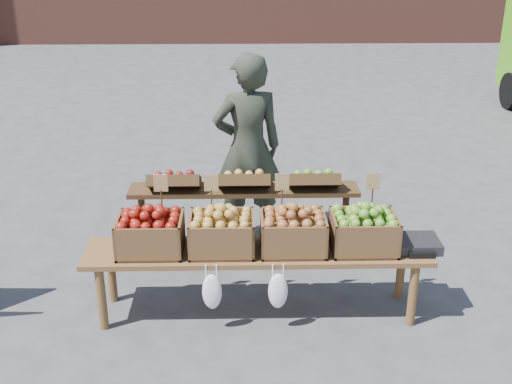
{
  "coord_description": "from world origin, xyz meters",
  "views": [
    {
      "loc": [
        -1.11,
        -4.25,
        2.91
      ],
      "look_at": [
        -1.0,
        0.7,
        0.85
      ],
      "focal_mm": 45.0,
      "sensor_mm": 36.0,
      "label": 1
    }
  ],
  "objects_px": {
    "weighing_scale": "(417,243)",
    "display_bench": "(257,281)",
    "crate_golden_apples": "(150,235)",
    "back_table": "(244,217)",
    "crate_red_apples": "(293,233)",
    "crate_green_apples": "(364,233)",
    "crate_russet_pears": "(222,234)",
    "vendor": "(248,148)"
  },
  "relations": [
    {
      "from": "weighing_scale",
      "to": "display_bench",
      "type": "bearing_deg",
      "value": 180.0
    },
    {
      "from": "crate_golden_apples",
      "to": "weighing_scale",
      "type": "relative_size",
      "value": 1.47
    },
    {
      "from": "back_table",
      "to": "crate_red_apples",
      "type": "bearing_deg",
      "value": -62.47
    },
    {
      "from": "weighing_scale",
      "to": "crate_golden_apples",
      "type": "bearing_deg",
      "value": 180.0
    },
    {
      "from": "crate_green_apples",
      "to": "crate_golden_apples",
      "type": "bearing_deg",
      "value": 180.0
    },
    {
      "from": "crate_red_apples",
      "to": "crate_green_apples",
      "type": "bearing_deg",
      "value": 0.0
    },
    {
      "from": "display_bench",
      "to": "weighing_scale",
      "type": "relative_size",
      "value": 7.94
    },
    {
      "from": "crate_golden_apples",
      "to": "crate_russet_pears",
      "type": "relative_size",
      "value": 1.0
    },
    {
      "from": "display_bench",
      "to": "weighing_scale",
      "type": "height_order",
      "value": "weighing_scale"
    },
    {
      "from": "display_bench",
      "to": "crate_golden_apples",
      "type": "bearing_deg",
      "value": 180.0
    },
    {
      "from": "back_table",
      "to": "crate_russet_pears",
      "type": "distance_m",
      "value": 0.76
    },
    {
      "from": "display_bench",
      "to": "crate_golden_apples",
      "type": "relative_size",
      "value": 5.4
    },
    {
      "from": "back_table",
      "to": "crate_green_apples",
      "type": "xyz_separation_m",
      "value": [
        0.93,
        -0.72,
        0.19
      ]
    },
    {
      "from": "back_table",
      "to": "crate_golden_apples",
      "type": "distance_m",
      "value": 1.04
    },
    {
      "from": "crate_red_apples",
      "to": "weighing_scale",
      "type": "relative_size",
      "value": 1.47
    },
    {
      "from": "back_table",
      "to": "display_bench",
      "type": "bearing_deg",
      "value": -82.06
    },
    {
      "from": "crate_green_apples",
      "to": "crate_russet_pears",
      "type": "bearing_deg",
      "value": 180.0
    },
    {
      "from": "vendor",
      "to": "crate_golden_apples",
      "type": "height_order",
      "value": "vendor"
    },
    {
      "from": "vendor",
      "to": "crate_red_apples",
      "type": "relative_size",
      "value": 3.7
    },
    {
      "from": "crate_red_apples",
      "to": "weighing_scale",
      "type": "bearing_deg",
      "value": 0.0
    },
    {
      "from": "crate_russet_pears",
      "to": "crate_red_apples",
      "type": "relative_size",
      "value": 1.0
    },
    {
      "from": "display_bench",
      "to": "crate_golden_apples",
      "type": "height_order",
      "value": "crate_golden_apples"
    },
    {
      "from": "crate_red_apples",
      "to": "weighing_scale",
      "type": "height_order",
      "value": "crate_red_apples"
    },
    {
      "from": "crate_red_apples",
      "to": "crate_russet_pears",
      "type": "bearing_deg",
      "value": 180.0
    },
    {
      "from": "vendor",
      "to": "crate_russet_pears",
      "type": "distance_m",
      "value": 1.44
    },
    {
      "from": "back_table",
      "to": "crate_red_apples",
      "type": "xyz_separation_m",
      "value": [
        0.38,
        -0.72,
        0.19
      ]
    },
    {
      "from": "back_table",
      "to": "weighing_scale",
      "type": "distance_m",
      "value": 1.53
    },
    {
      "from": "crate_green_apples",
      "to": "weighing_scale",
      "type": "relative_size",
      "value": 1.47
    },
    {
      "from": "weighing_scale",
      "to": "back_table",
      "type": "bearing_deg",
      "value": 151.93
    },
    {
      "from": "crate_golden_apples",
      "to": "crate_red_apples",
      "type": "bearing_deg",
      "value": 0.0
    },
    {
      "from": "crate_russet_pears",
      "to": "crate_green_apples",
      "type": "height_order",
      "value": "same"
    },
    {
      "from": "vendor",
      "to": "crate_green_apples",
      "type": "bearing_deg",
      "value": 109.53
    },
    {
      "from": "back_table",
      "to": "crate_green_apples",
      "type": "relative_size",
      "value": 4.2
    },
    {
      "from": "crate_golden_apples",
      "to": "crate_red_apples",
      "type": "relative_size",
      "value": 1.0
    },
    {
      "from": "crate_golden_apples",
      "to": "weighing_scale",
      "type": "height_order",
      "value": "crate_golden_apples"
    },
    {
      "from": "display_bench",
      "to": "crate_golden_apples",
      "type": "xyz_separation_m",
      "value": [
        -0.82,
        0.0,
        0.42
      ]
    },
    {
      "from": "crate_russet_pears",
      "to": "crate_red_apples",
      "type": "bearing_deg",
      "value": 0.0
    },
    {
      "from": "vendor",
      "to": "back_table",
      "type": "bearing_deg",
      "value": 74.08
    },
    {
      "from": "vendor",
      "to": "display_bench",
      "type": "xyz_separation_m",
      "value": [
        0.06,
        -1.41,
        -0.64
      ]
    },
    {
      "from": "vendor",
      "to": "crate_red_apples",
      "type": "height_order",
      "value": "vendor"
    },
    {
      "from": "back_table",
      "to": "display_bench",
      "type": "relative_size",
      "value": 0.78
    },
    {
      "from": "vendor",
      "to": "display_bench",
      "type": "relative_size",
      "value": 0.69
    }
  ]
}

